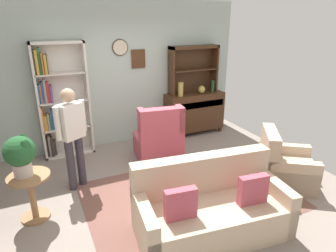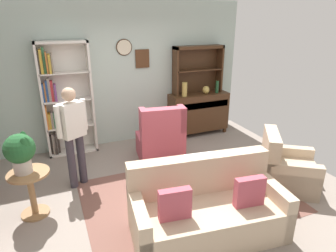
# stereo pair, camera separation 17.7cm
# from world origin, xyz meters

# --- Properties ---
(ground_plane) EXTENTS (5.40, 4.60, 0.02)m
(ground_plane) POSITION_xyz_m (0.00, 0.00, -0.01)
(ground_plane) COLOR gray
(wall_back) EXTENTS (5.00, 0.09, 2.80)m
(wall_back) POSITION_xyz_m (0.00, 2.13, 1.40)
(wall_back) COLOR #ADC1B7
(wall_back) RESTS_ON ground_plane
(area_rug) EXTENTS (2.96, 2.06, 0.01)m
(area_rug) POSITION_xyz_m (0.20, -0.30, 0.00)
(area_rug) COLOR brown
(area_rug) RESTS_ON ground_plane
(bookshelf) EXTENTS (0.90, 0.30, 2.10)m
(bookshelf) POSITION_xyz_m (-1.26, 1.95, 1.06)
(bookshelf) COLOR silver
(bookshelf) RESTS_ON ground_plane
(sideboard) EXTENTS (1.30, 0.45, 0.92)m
(sideboard) POSITION_xyz_m (1.52, 1.86, 0.51)
(sideboard) COLOR #422816
(sideboard) RESTS_ON ground_plane
(sideboard_hutch) EXTENTS (1.10, 0.26, 1.00)m
(sideboard_hutch) POSITION_xyz_m (1.52, 1.97, 1.56)
(sideboard_hutch) COLOR #422816
(sideboard_hutch) RESTS_ON sideboard
(vase_tall) EXTENTS (0.11, 0.11, 0.29)m
(vase_tall) POSITION_xyz_m (1.13, 1.78, 1.07)
(vase_tall) COLOR tan
(vase_tall) RESTS_ON sideboard
(vase_round) EXTENTS (0.15, 0.15, 0.17)m
(vase_round) POSITION_xyz_m (1.65, 1.79, 1.01)
(vase_round) COLOR tan
(vase_round) RESTS_ON sideboard
(bottle_wine) EXTENTS (0.07, 0.07, 0.26)m
(bottle_wine) POSITION_xyz_m (1.91, 1.77, 1.05)
(bottle_wine) COLOR #194223
(bottle_wine) RESTS_ON sideboard
(couch_floral) EXTENTS (1.89, 1.07, 0.90)m
(couch_floral) POSITION_xyz_m (0.07, -1.07, 0.31)
(couch_floral) COLOR #C6AD8E
(couch_floral) RESTS_ON ground_plane
(armchair_floral) EXTENTS (1.07, 1.06, 0.88)m
(armchair_floral) POSITION_xyz_m (1.70, -0.64, 0.29)
(armchair_floral) COLOR #C6AD8E
(armchair_floral) RESTS_ON ground_plane
(wingback_chair) EXTENTS (0.89, 0.90, 1.05)m
(wingback_chair) POSITION_xyz_m (0.27, 0.96, 0.38)
(wingback_chair) COLOR #B74C5B
(wingback_chair) RESTS_ON ground_plane
(plant_stand) EXTENTS (0.52, 0.52, 0.63)m
(plant_stand) POSITION_xyz_m (-1.87, 0.11, 0.39)
(plant_stand) COLOR #997047
(plant_stand) RESTS_ON ground_plane
(potted_plant_large) EXTENTS (0.38, 0.38, 0.52)m
(potted_plant_large) POSITION_xyz_m (-1.91, 0.14, 0.94)
(potted_plant_large) COLOR beige
(potted_plant_large) RESTS_ON plant_stand
(person_reading) EXTENTS (0.49, 0.34, 1.56)m
(person_reading) POSITION_xyz_m (-1.23, 0.66, 0.91)
(person_reading) COLOR #38333D
(person_reading) RESTS_ON ground_plane
(coffee_table) EXTENTS (0.80, 0.50, 0.42)m
(coffee_table) POSITION_xyz_m (0.31, -0.18, 0.35)
(coffee_table) COLOR #422816
(coffee_table) RESTS_ON ground_plane
(book_stack) EXTENTS (0.22, 0.16, 0.11)m
(book_stack) POSITION_xyz_m (0.32, -0.10, 0.47)
(book_stack) COLOR #CC7233
(book_stack) RESTS_ON coffee_table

